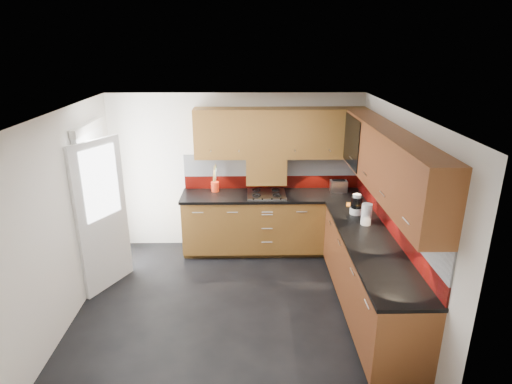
{
  "coord_description": "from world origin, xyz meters",
  "views": [
    {
      "loc": [
        0.19,
        -4.5,
        3.12
      ],
      "look_at": [
        0.28,
        0.65,
        1.28
      ],
      "focal_mm": 30.0,
      "sensor_mm": 36.0,
      "label": 1
    }
  ],
  "objects_px": {
    "utensil_pot": "(215,185)",
    "food_processor": "(356,205)",
    "toaster": "(338,186)",
    "gas_hob": "(266,194)"
  },
  "relations": [
    {
      "from": "gas_hob",
      "to": "toaster",
      "type": "distance_m",
      "value": 1.11
    },
    {
      "from": "utensil_pot",
      "to": "food_processor",
      "type": "distance_m",
      "value": 2.14
    },
    {
      "from": "toaster",
      "to": "food_processor",
      "type": "height_order",
      "value": "food_processor"
    },
    {
      "from": "utensil_pot",
      "to": "food_processor",
      "type": "bearing_deg",
      "value": -25.72
    },
    {
      "from": "gas_hob",
      "to": "toaster",
      "type": "bearing_deg",
      "value": 6.86
    },
    {
      "from": "food_processor",
      "to": "toaster",
      "type": "bearing_deg",
      "value": 93.7
    },
    {
      "from": "toaster",
      "to": "food_processor",
      "type": "distance_m",
      "value": 0.88
    },
    {
      "from": "utensil_pot",
      "to": "food_processor",
      "type": "relative_size",
      "value": 1.59
    },
    {
      "from": "gas_hob",
      "to": "food_processor",
      "type": "xyz_separation_m",
      "value": [
        1.16,
        -0.75,
        0.11
      ]
    },
    {
      "from": "utensil_pot",
      "to": "food_processor",
      "type": "height_order",
      "value": "utensil_pot"
    }
  ]
}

